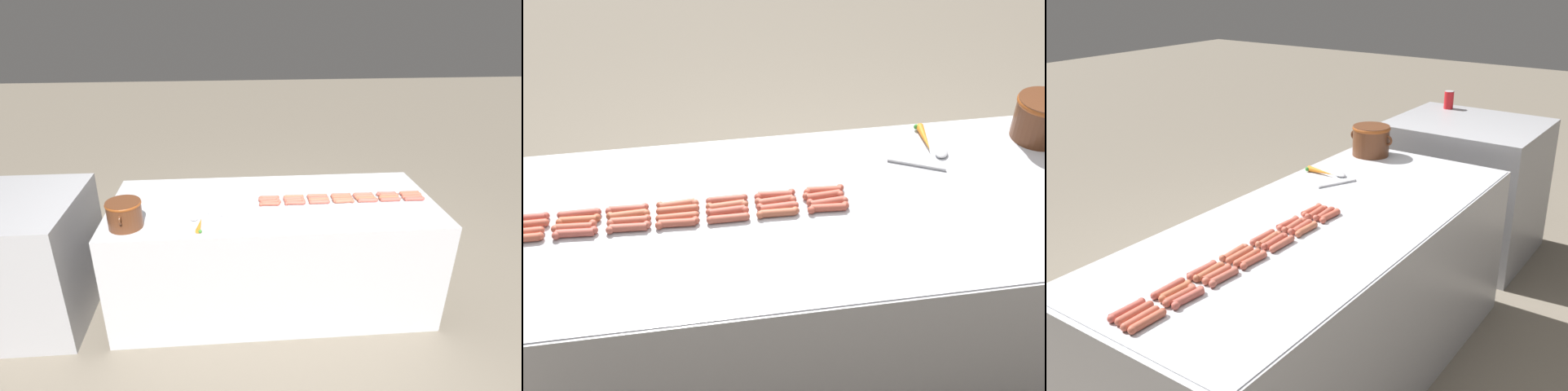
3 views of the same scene
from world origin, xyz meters
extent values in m
plane|color=#756B5B|center=(0.00, 0.00, 0.00)|extent=(20.00, 20.00, 0.00)
cube|color=#BCBCC1|center=(0.00, 0.00, 0.42)|extent=(0.94, 2.26, 0.83)
cube|color=silver|center=(0.00, 0.00, 0.83)|extent=(0.92, 2.21, 0.00)
cube|color=#A0A0A4|center=(-0.02, 1.75, 0.45)|extent=(0.94, 0.83, 0.91)
cylinder|color=#B95045|center=(-0.07, -0.99, 0.85)|extent=(0.03, 0.12, 0.03)
sphere|color=#B95045|center=(-0.07, -1.05, 0.85)|extent=(0.03, 0.03, 0.03)
sphere|color=#B95045|center=(-0.07, -0.93, 0.85)|extent=(0.03, 0.03, 0.03)
cylinder|color=#B35245|center=(-0.07, -0.82, 0.85)|extent=(0.03, 0.12, 0.03)
sphere|color=#B35245|center=(-0.07, -0.88, 0.85)|extent=(0.03, 0.03, 0.03)
sphere|color=#B35245|center=(-0.07, -0.76, 0.85)|extent=(0.03, 0.03, 0.03)
cylinder|color=#B95446|center=(-0.07, -0.66, 0.85)|extent=(0.03, 0.12, 0.03)
sphere|color=#B95446|center=(-0.07, -0.72, 0.85)|extent=(0.03, 0.03, 0.03)
sphere|color=#B95446|center=(-0.07, -0.60, 0.85)|extent=(0.03, 0.03, 0.03)
cylinder|color=#B45C44|center=(-0.07, -0.48, 0.85)|extent=(0.04, 0.12, 0.03)
sphere|color=#B45C44|center=(-0.07, -0.54, 0.85)|extent=(0.03, 0.03, 0.03)
sphere|color=#B45C44|center=(-0.06, -0.42, 0.85)|extent=(0.03, 0.03, 0.03)
cylinder|color=#B25445|center=(-0.07, -0.31, 0.85)|extent=(0.03, 0.12, 0.03)
sphere|color=#B25445|center=(-0.07, -0.37, 0.85)|extent=(0.03, 0.03, 0.03)
sphere|color=#B25445|center=(-0.07, -0.25, 0.85)|extent=(0.03, 0.03, 0.03)
cylinder|color=#BA5242|center=(-0.07, -0.14, 0.85)|extent=(0.04, 0.12, 0.03)
sphere|color=#BA5242|center=(-0.06, -0.20, 0.85)|extent=(0.03, 0.03, 0.03)
sphere|color=#BA5242|center=(-0.07, -0.08, 0.85)|extent=(0.03, 0.03, 0.03)
cylinder|color=#B8503E|center=(-0.07, 0.03, 0.85)|extent=(0.04, 0.12, 0.03)
sphere|color=#B8503E|center=(-0.06, -0.03, 0.85)|extent=(0.03, 0.03, 0.03)
sphere|color=#B8503E|center=(-0.07, 0.09, 0.85)|extent=(0.03, 0.03, 0.03)
cylinder|color=#BC5742|center=(-0.04, -0.98, 0.85)|extent=(0.03, 0.12, 0.03)
sphere|color=#BC5742|center=(-0.04, -1.05, 0.85)|extent=(0.03, 0.03, 0.03)
sphere|color=#BC5742|center=(-0.04, -0.92, 0.85)|extent=(0.03, 0.03, 0.03)
cylinder|color=#BB5C3D|center=(-0.03, -0.82, 0.85)|extent=(0.03, 0.12, 0.03)
sphere|color=#BB5C3D|center=(-0.03, -0.88, 0.85)|extent=(0.03, 0.03, 0.03)
sphere|color=#BB5C3D|center=(-0.04, -0.76, 0.85)|extent=(0.03, 0.03, 0.03)
cylinder|color=#B05C3F|center=(-0.04, -0.65, 0.85)|extent=(0.03, 0.12, 0.03)
sphere|color=#B05C3F|center=(-0.04, -0.71, 0.85)|extent=(0.03, 0.03, 0.03)
sphere|color=#B05C3F|center=(-0.03, -0.59, 0.85)|extent=(0.03, 0.03, 0.03)
cylinder|color=#B85A42|center=(-0.04, -0.48, 0.85)|extent=(0.03, 0.12, 0.03)
sphere|color=#B85A42|center=(-0.04, -0.54, 0.85)|extent=(0.03, 0.03, 0.03)
sphere|color=#B85A42|center=(-0.04, -0.42, 0.85)|extent=(0.03, 0.03, 0.03)
cylinder|color=#B15E44|center=(-0.03, -0.32, 0.85)|extent=(0.03, 0.12, 0.03)
sphere|color=#B15E44|center=(-0.04, -0.38, 0.85)|extent=(0.03, 0.03, 0.03)
sphere|color=#B15E44|center=(-0.03, -0.25, 0.85)|extent=(0.03, 0.03, 0.03)
cylinder|color=#B25744|center=(-0.03, -0.15, 0.85)|extent=(0.04, 0.12, 0.03)
sphere|color=#B25744|center=(-0.04, -0.21, 0.85)|extent=(0.03, 0.03, 0.03)
sphere|color=#B25744|center=(-0.03, -0.09, 0.85)|extent=(0.03, 0.03, 0.03)
cylinder|color=#B65240|center=(-0.04, 0.02, 0.85)|extent=(0.04, 0.12, 0.03)
sphere|color=#B65240|center=(-0.04, -0.04, 0.85)|extent=(0.03, 0.03, 0.03)
sphere|color=#B65240|center=(-0.03, 0.08, 0.85)|extent=(0.03, 0.03, 0.03)
cylinder|color=#BD5843|center=(0.00, -0.99, 0.85)|extent=(0.03, 0.12, 0.03)
sphere|color=#BD5843|center=(0.00, -1.05, 0.85)|extent=(0.03, 0.03, 0.03)
sphere|color=#BD5843|center=(0.00, -0.93, 0.85)|extent=(0.03, 0.03, 0.03)
cylinder|color=#B15440|center=(0.00, -0.83, 0.85)|extent=(0.04, 0.12, 0.03)
sphere|color=#B15440|center=(0.00, -0.89, 0.85)|extent=(0.03, 0.03, 0.03)
sphere|color=#B15440|center=(-0.01, -0.77, 0.85)|extent=(0.03, 0.03, 0.03)
cylinder|color=#B85945|center=(-0.01, -0.65, 0.85)|extent=(0.03, 0.12, 0.03)
sphere|color=#B85945|center=(0.00, -0.71, 0.85)|extent=(0.03, 0.03, 0.03)
sphere|color=#B85945|center=(-0.01, -0.59, 0.85)|extent=(0.03, 0.03, 0.03)
cylinder|color=#B4553D|center=(0.00, -0.49, 0.85)|extent=(0.03, 0.12, 0.03)
sphere|color=#B4553D|center=(0.00, -0.55, 0.85)|extent=(0.03, 0.03, 0.03)
sphere|color=#B4553D|center=(0.00, -0.43, 0.85)|extent=(0.03, 0.03, 0.03)
cylinder|color=#B04F40|center=(-0.01, -0.32, 0.85)|extent=(0.03, 0.12, 0.03)
sphere|color=#B04F40|center=(-0.01, -0.38, 0.85)|extent=(0.03, 0.03, 0.03)
sphere|color=#B04F40|center=(0.00, -0.26, 0.85)|extent=(0.03, 0.03, 0.03)
cylinder|color=#B85544|center=(0.00, -0.14, 0.85)|extent=(0.03, 0.12, 0.03)
sphere|color=#B85544|center=(-0.01, -0.20, 0.85)|extent=(0.03, 0.03, 0.03)
sphere|color=#B85544|center=(0.00, -0.08, 0.85)|extent=(0.03, 0.03, 0.03)
cylinder|color=#B05242|center=(0.00, 0.03, 0.85)|extent=(0.04, 0.12, 0.03)
sphere|color=#B05242|center=(-0.01, -0.03, 0.85)|extent=(0.03, 0.03, 0.03)
sphere|color=#B05242|center=(0.00, 0.09, 0.85)|extent=(0.03, 0.03, 0.03)
cylinder|color=#BA5740|center=(0.03, -0.99, 0.85)|extent=(0.03, 0.12, 0.03)
sphere|color=#BA5740|center=(0.03, -1.05, 0.85)|extent=(0.03, 0.03, 0.03)
sphere|color=#BA5740|center=(0.03, -0.93, 0.85)|extent=(0.03, 0.03, 0.03)
cylinder|color=#B75346|center=(0.03, -0.82, 0.85)|extent=(0.04, 0.12, 0.03)
sphere|color=#B75346|center=(0.03, -0.88, 0.85)|extent=(0.03, 0.03, 0.03)
sphere|color=#B75346|center=(0.03, -0.76, 0.85)|extent=(0.03, 0.03, 0.03)
cylinder|color=#B15646|center=(0.03, -0.65, 0.85)|extent=(0.04, 0.12, 0.03)
sphere|color=#B15646|center=(0.03, -0.71, 0.85)|extent=(0.03, 0.03, 0.03)
sphere|color=#B15646|center=(0.03, -0.59, 0.85)|extent=(0.03, 0.03, 0.03)
cylinder|color=#B45441|center=(0.03, -0.49, 0.85)|extent=(0.03, 0.12, 0.03)
sphere|color=#B45441|center=(0.03, -0.55, 0.85)|extent=(0.03, 0.03, 0.03)
sphere|color=#B45441|center=(0.03, -0.43, 0.85)|extent=(0.03, 0.03, 0.03)
cylinder|color=#B55845|center=(0.03, -0.32, 0.85)|extent=(0.03, 0.12, 0.03)
sphere|color=#B55845|center=(0.03, -0.38, 0.85)|extent=(0.03, 0.03, 0.03)
sphere|color=#B55845|center=(0.03, -0.26, 0.85)|extent=(0.03, 0.03, 0.03)
cylinder|color=#B35D41|center=(0.03, -0.15, 0.85)|extent=(0.03, 0.12, 0.03)
sphere|color=#B35D41|center=(0.03, -0.21, 0.85)|extent=(0.03, 0.03, 0.03)
sphere|color=#B35D41|center=(0.03, -0.09, 0.85)|extent=(0.03, 0.03, 0.03)
cylinder|color=#B7503E|center=(0.03, 0.03, 0.85)|extent=(0.04, 0.12, 0.03)
sphere|color=#B7503E|center=(0.03, -0.03, 0.85)|extent=(0.03, 0.03, 0.03)
sphere|color=#B7503E|center=(0.03, 0.09, 0.85)|extent=(0.03, 0.03, 0.03)
cylinder|color=#562D19|center=(-0.29, 0.95, 0.92)|extent=(0.21, 0.21, 0.17)
torus|color=brown|center=(-0.29, 0.95, 0.99)|extent=(0.22, 0.22, 0.03)
torus|color=#562D19|center=(-0.40, 0.95, 0.94)|extent=(0.06, 0.01, 0.06)
torus|color=#562D19|center=(-0.19, 0.95, 0.94)|extent=(0.06, 0.01, 0.06)
cylinder|color=#B7B7BC|center=(-0.18, 0.41, 0.84)|extent=(0.11, 0.20, 0.01)
ellipsoid|color=#B7B7BC|center=(-0.23, 0.53, 0.84)|extent=(0.08, 0.08, 0.02)
cone|color=orange|center=(-0.33, 0.50, 0.85)|extent=(0.17, 0.05, 0.03)
sphere|color=#387F2D|center=(-0.42, 0.49, 0.85)|extent=(0.02, 0.02, 0.02)
cylinder|color=red|center=(-0.28, 2.04, 0.97)|extent=(0.07, 0.07, 0.12)
cylinder|color=silver|center=(-0.28, 2.04, 1.03)|extent=(0.06, 0.06, 0.00)
camera|label=1|loc=(-2.63, 0.30, 2.11)|focal=28.87mm
camera|label=2|loc=(1.66, -0.38, 2.24)|focal=43.67mm
camera|label=3|loc=(1.36, -2.02, 1.88)|focal=41.98mm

